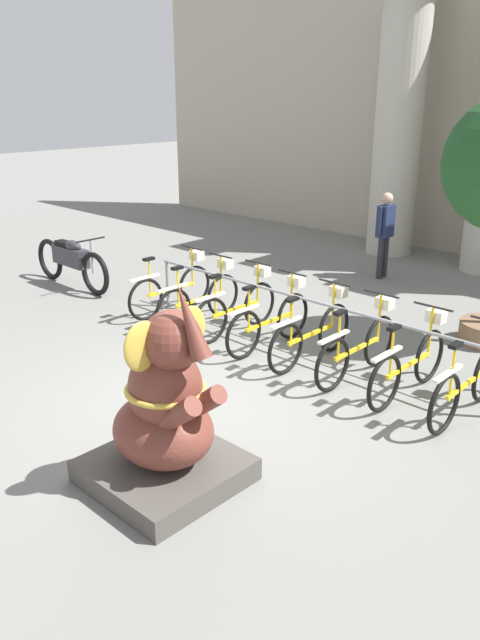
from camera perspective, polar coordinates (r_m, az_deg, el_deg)
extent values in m
plane|color=slate|center=(7.01, -3.92, -7.61)|extent=(60.00, 60.00, 0.00)
cylinder|color=#BCB7A8|center=(13.58, 14.26, 16.34)|extent=(0.96, 0.96, 5.00)
cylinder|color=gray|center=(10.02, -6.64, 3.27)|extent=(0.05, 0.05, 0.75)
cylinder|color=gray|center=(8.14, 5.42, 2.08)|extent=(5.41, 0.04, 0.04)
torus|color=black|center=(10.08, -4.18, 3.16)|extent=(0.05, 0.65, 0.65)
torus|color=black|center=(9.47, -8.63, 1.85)|extent=(0.05, 0.65, 0.65)
cube|color=yellow|center=(9.75, -6.35, 2.81)|extent=(0.04, 0.90, 0.04)
cube|color=silver|center=(9.37, -8.74, 3.84)|extent=(0.06, 0.54, 0.03)
cylinder|color=yellow|center=(9.44, -8.25, 3.69)|extent=(0.03, 0.03, 0.59)
cube|color=black|center=(9.36, -8.34, 5.55)|extent=(0.08, 0.18, 0.04)
cylinder|color=yellow|center=(9.96, -4.39, 4.84)|extent=(0.03, 0.03, 0.63)
cylinder|color=black|center=(9.89, -4.44, 6.60)|extent=(0.48, 0.03, 0.03)
cube|color=silver|center=(9.98, -3.99, 5.92)|extent=(0.20, 0.16, 0.14)
torus|color=black|center=(9.57, -1.58, 2.29)|extent=(0.05, 0.65, 0.65)
torus|color=black|center=(8.93, -6.11, 0.85)|extent=(0.05, 0.65, 0.65)
cube|color=yellow|center=(9.23, -3.78, 1.89)|extent=(0.04, 0.90, 0.04)
cube|color=silver|center=(8.83, -6.19, 2.95)|extent=(0.06, 0.54, 0.03)
cylinder|color=yellow|center=(8.90, -5.69, 2.80)|extent=(0.03, 0.03, 0.59)
cube|color=black|center=(8.81, -5.76, 4.76)|extent=(0.08, 0.18, 0.04)
cylinder|color=yellow|center=(9.45, -1.77, 4.05)|extent=(0.03, 0.03, 0.63)
cylinder|color=black|center=(9.37, -1.79, 5.90)|extent=(0.48, 0.03, 0.03)
cube|color=silver|center=(9.47, -1.35, 5.19)|extent=(0.20, 0.16, 0.14)
torus|color=black|center=(9.17, 1.77, 1.48)|extent=(0.05, 0.65, 0.65)
torus|color=black|center=(8.50, -2.72, -0.08)|extent=(0.05, 0.65, 0.65)
cube|color=yellow|center=(8.81, -0.39, 1.04)|extent=(0.04, 0.90, 0.04)
cube|color=silver|center=(8.38, -2.76, 2.11)|extent=(0.06, 0.54, 0.03)
cylinder|color=yellow|center=(8.46, -2.27, 1.96)|extent=(0.03, 0.03, 0.59)
cube|color=black|center=(8.37, -2.30, 4.01)|extent=(0.08, 0.18, 0.04)
cylinder|color=yellow|center=(9.05, 1.62, 3.31)|extent=(0.03, 0.03, 0.63)
cylinder|color=black|center=(8.96, 1.64, 5.24)|extent=(0.48, 0.03, 0.03)
cube|color=silver|center=(9.07, 2.06, 4.50)|extent=(0.20, 0.16, 0.14)
torus|color=black|center=(8.70, 4.82, 0.37)|extent=(0.05, 0.65, 0.65)
torus|color=black|center=(8.00, 0.32, -1.38)|extent=(0.05, 0.65, 0.65)
cube|color=yellow|center=(8.32, 2.67, -0.15)|extent=(0.04, 0.90, 0.04)
cube|color=silver|center=(7.88, 0.33, 0.94)|extent=(0.06, 0.54, 0.03)
cylinder|color=yellow|center=(7.96, 0.82, 0.79)|extent=(0.03, 0.03, 0.59)
cube|color=black|center=(7.86, 0.83, 2.95)|extent=(0.08, 0.18, 0.04)
cylinder|color=yellow|center=(8.57, 4.72, 2.29)|extent=(0.03, 0.03, 0.63)
cylinder|color=black|center=(8.48, 4.78, 4.31)|extent=(0.48, 0.03, 0.03)
cube|color=silver|center=(8.60, 5.17, 3.54)|extent=(0.20, 0.16, 0.14)
torus|color=black|center=(8.33, 8.56, -0.71)|extent=(0.05, 0.65, 0.65)
torus|color=black|center=(7.59, 4.19, -2.66)|extent=(0.05, 0.65, 0.65)
cube|color=yellow|center=(7.93, 6.49, -1.30)|extent=(0.04, 0.90, 0.04)
cube|color=silver|center=(7.46, 4.25, -0.23)|extent=(0.06, 0.54, 0.03)
cylinder|color=yellow|center=(7.55, 4.73, -0.38)|extent=(0.03, 0.03, 0.59)
cube|color=black|center=(7.45, 4.80, 1.90)|extent=(0.08, 0.18, 0.04)
cylinder|color=yellow|center=(8.20, 8.51, 1.28)|extent=(0.03, 0.03, 0.63)
cylinder|color=black|center=(8.10, 8.63, 3.39)|extent=(0.48, 0.03, 0.03)
cube|color=silver|center=(8.22, 8.98, 2.59)|extent=(0.20, 0.16, 0.14)
torus|color=black|center=(8.00, 12.60, -1.89)|extent=(0.05, 0.65, 0.65)
torus|color=black|center=(7.22, 8.44, -4.07)|extent=(0.05, 0.65, 0.65)
cube|color=yellow|center=(7.58, 10.65, -2.58)|extent=(0.04, 0.90, 0.04)
cube|color=silver|center=(7.08, 8.58, -1.55)|extent=(0.06, 0.54, 0.03)
cylinder|color=yellow|center=(7.18, 9.02, -1.68)|extent=(0.03, 0.03, 0.59)
cube|color=black|center=(7.07, 9.16, 0.69)|extent=(0.08, 0.18, 0.04)
cylinder|color=yellow|center=(7.85, 12.62, 0.16)|extent=(0.03, 0.03, 0.63)
cylinder|color=black|center=(7.75, 12.79, 2.35)|extent=(0.48, 0.03, 0.03)
cube|color=silver|center=(7.88, 13.09, 1.53)|extent=(0.20, 0.16, 0.14)
torus|color=black|center=(7.69, 16.91, -3.20)|extent=(0.05, 0.65, 0.65)
torus|color=black|center=(6.88, 13.06, -5.66)|extent=(0.05, 0.65, 0.65)
cube|color=yellow|center=(7.26, 15.13, -4.00)|extent=(0.04, 0.90, 0.04)
cube|color=silver|center=(6.74, 13.29, -3.04)|extent=(0.06, 0.54, 0.03)
cylinder|color=yellow|center=(6.84, 13.68, -3.15)|extent=(0.03, 0.03, 0.59)
cube|color=black|center=(6.72, 13.90, -0.68)|extent=(0.08, 0.18, 0.04)
cylinder|color=yellow|center=(7.54, 17.01, -1.09)|extent=(0.03, 0.03, 0.63)
cylinder|color=black|center=(7.44, 17.25, 1.17)|extent=(0.48, 0.03, 0.03)
cube|color=silver|center=(7.57, 17.49, 0.34)|extent=(0.20, 0.16, 0.14)
torus|color=black|center=(6.60, 18.16, -7.34)|extent=(0.05, 0.65, 0.65)
cube|color=yellow|center=(6.99, 20.02, -5.51)|extent=(0.04, 0.90, 0.04)
cube|color=silver|center=(6.45, 18.49, -4.63)|extent=(0.06, 0.54, 0.03)
cylinder|color=yellow|center=(6.56, 18.82, -4.73)|extent=(0.03, 0.03, 0.59)
cube|color=black|center=(6.44, 19.14, -2.18)|extent=(0.08, 0.18, 0.04)
cube|color=#4C4742|center=(5.73, -6.85, -13.47)|extent=(1.21, 1.21, 0.21)
ellipsoid|color=brown|center=(5.51, -7.03, -9.93)|extent=(0.94, 0.83, 0.61)
ellipsoid|color=brown|center=(5.28, -6.83, -6.25)|extent=(0.66, 0.61, 0.77)
sphere|color=brown|center=(5.01, -6.24, -1.83)|extent=(0.50, 0.50, 0.50)
ellipsoid|color=gold|center=(5.21, -4.64, -0.90)|extent=(0.08, 0.35, 0.42)
ellipsoid|color=gold|center=(4.91, -8.94, -2.40)|extent=(0.08, 0.35, 0.42)
cone|color=brown|center=(4.78, -4.61, -0.15)|extent=(0.42, 0.18, 0.62)
cylinder|color=brown|center=(5.19, -3.44, -7.64)|extent=(0.49, 0.17, 0.44)
cylinder|color=brown|center=(5.03, -5.76, -8.67)|extent=(0.49, 0.17, 0.44)
torus|color=gold|center=(5.28, -6.83, -6.25)|extent=(0.69, 0.69, 0.05)
torus|color=black|center=(10.81, -13.11, 4.13)|extent=(0.75, 0.09, 0.75)
torus|color=black|center=(12.01, -16.97, 5.35)|extent=(0.75, 0.09, 0.75)
cube|color=#2D2D33|center=(11.36, -15.22, 5.65)|extent=(0.86, 0.22, 0.32)
ellipsoid|color=#2D2D33|center=(11.23, -15.04, 6.55)|extent=(0.40, 0.20, 0.20)
cube|color=black|center=(11.47, -15.79, 6.75)|extent=(0.36, 0.18, 0.08)
cylinder|color=#99999E|center=(10.78, -13.38, 5.60)|extent=(0.04, 0.04, 0.56)
cylinder|color=black|center=(10.72, -13.51, 7.16)|extent=(0.03, 0.55, 0.03)
cylinder|color=#28282D|center=(11.94, 13.12, 5.67)|extent=(0.11, 0.11, 0.77)
cylinder|color=#28282D|center=(11.80, 12.69, 5.53)|extent=(0.11, 0.11, 0.77)
cube|color=#1E284C|center=(11.72, 13.16, 8.78)|extent=(0.20, 0.32, 0.58)
sphere|color=tan|center=(11.65, 13.32, 10.77)|extent=(0.21, 0.21, 0.21)
cylinder|color=#1E284C|center=(11.89, 13.68, 9.04)|extent=(0.07, 0.07, 0.52)
cylinder|color=#1E284C|center=(11.55, 12.66, 8.80)|extent=(0.07, 0.07, 0.52)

